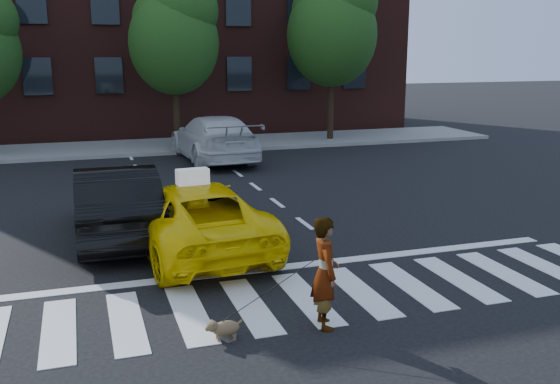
% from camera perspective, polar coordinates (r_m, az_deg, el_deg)
% --- Properties ---
extents(ground, '(120.00, 120.00, 0.00)m').
position_cam_1_polar(ground, '(10.80, 2.43, -9.70)').
color(ground, black).
rests_on(ground, ground).
extents(crosswalk, '(13.00, 2.40, 0.01)m').
position_cam_1_polar(crosswalk, '(10.80, 2.43, -9.67)').
color(crosswalk, silver).
rests_on(crosswalk, ground).
extents(stop_line, '(12.00, 0.30, 0.01)m').
position_cam_1_polar(stop_line, '(12.20, -0.21, -6.93)').
color(stop_line, silver).
rests_on(stop_line, ground).
extents(sidewalk_far, '(30.00, 4.00, 0.15)m').
position_cam_1_polar(sidewalk_far, '(27.36, -10.53, 4.15)').
color(sidewalk_far, slate).
rests_on(sidewalk_far, ground).
extents(building, '(26.00, 10.00, 12.00)m').
position_cam_1_polar(building, '(34.55, -12.70, 15.70)').
color(building, '#411C17').
rests_on(building, ground).
extents(tree_mid, '(3.69, 3.69, 7.10)m').
position_cam_1_polar(tree_mid, '(26.64, -9.63, 14.27)').
color(tree_mid, black).
rests_on(tree_mid, ground).
extents(tree_right, '(4.00, 4.00, 7.70)m').
position_cam_1_polar(tree_right, '(28.57, 4.85, 15.12)').
color(tree_right, black).
rests_on(tree_right, ground).
extents(taxi, '(2.94, 5.46, 1.46)m').
position_cam_1_polar(taxi, '(13.22, -8.04, -2.20)').
color(taxi, yellow).
rests_on(taxi, ground).
extents(black_sedan, '(1.77, 4.99, 1.64)m').
position_cam_1_polar(black_sedan, '(14.41, -14.75, -0.87)').
color(black_sedan, black).
rests_on(black_sedan, ground).
extents(white_suv, '(2.69, 6.00, 1.71)m').
position_cam_1_polar(white_suv, '(23.90, -6.06, 4.93)').
color(white_suv, silver).
rests_on(white_suv, ground).
extents(woman, '(0.49, 0.68, 1.74)m').
position_cam_1_polar(woman, '(9.49, 4.15, -7.36)').
color(woman, '#999999').
rests_on(woman, ground).
extents(dog, '(0.57, 0.22, 0.32)m').
position_cam_1_polar(dog, '(9.33, -5.24, -12.28)').
color(dog, '#987E4D').
rests_on(dog, ground).
extents(taxi_sign, '(0.68, 0.35, 0.32)m').
position_cam_1_polar(taxi_sign, '(12.83, -8.00, 1.41)').
color(taxi_sign, white).
rests_on(taxi_sign, taxi).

